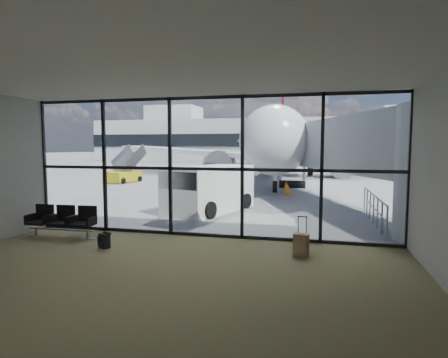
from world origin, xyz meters
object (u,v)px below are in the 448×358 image
at_px(backpack, 104,241).
at_px(airliner, 280,144).
at_px(mobile_stairs, 124,175).
at_px(service_van, 208,189).
at_px(belt_loader, 209,171).
at_px(suitcase, 301,245).
at_px(seating_row, 63,219).

bearing_deg(backpack, airliner, 109.73).
distance_m(airliner, mobile_stairs, 16.50).
distance_m(service_van, belt_loader, 17.59).
xyz_separation_m(backpack, airliner, (2.30, 29.60, 2.96)).
xyz_separation_m(suitcase, mobile_stairs, (-14.75, 17.60, 0.26)).
relative_size(seating_row, mobile_stairs, 0.61).
relative_size(suitcase, airliner, 0.03).
height_order(seating_row, airliner, airliner).
bearing_deg(backpack, belt_loader, 122.92).
distance_m(suitcase, service_van, 7.47).
relative_size(seating_row, airliner, 0.06).
bearing_deg(seating_row, mobile_stairs, 110.48).
xyz_separation_m(seating_row, service_van, (3.29, 5.60, 0.48)).
relative_size(backpack, service_van, 0.09).
bearing_deg(airliner, suitcase, -87.83).
distance_m(belt_loader, mobile_stairs, 7.79).
height_order(backpack, airliner, airliner).
height_order(suitcase, service_van, service_van).
height_order(service_van, belt_loader, service_van).
xyz_separation_m(airliner, belt_loader, (-5.91, -6.12, -2.55)).
relative_size(backpack, suitcase, 0.43).
height_order(service_van, mobile_stairs, mobile_stairs).
height_order(backpack, belt_loader, belt_loader).
xyz_separation_m(backpack, belt_loader, (-3.61, 23.48, 0.41)).
xyz_separation_m(airliner, mobile_stairs, (-11.55, -11.50, -2.60)).
bearing_deg(mobile_stairs, seating_row, -56.50).
bearing_deg(suitcase, backpack, -164.21).
relative_size(seating_row, belt_loader, 0.53).
distance_m(airliner, service_van, 23.15).
distance_m(seating_row, belt_loader, 22.56).
distance_m(backpack, belt_loader, 23.76).
distance_m(suitcase, belt_loader, 24.73).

